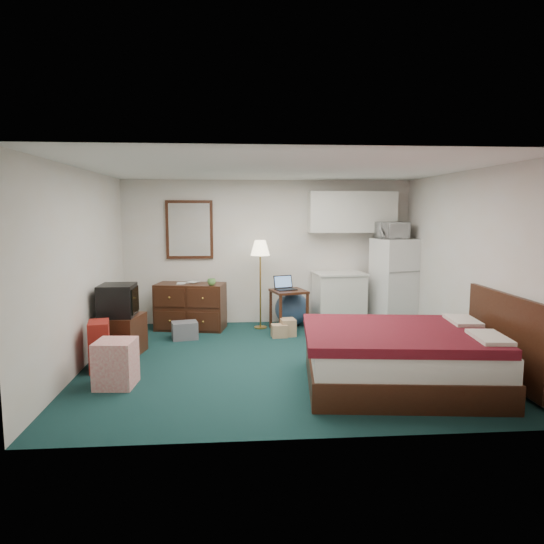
{
  "coord_description": "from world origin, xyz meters",
  "views": [
    {
      "loc": [
        -0.58,
        -6.21,
        1.97
      ],
      "look_at": [
        -0.09,
        0.11,
        1.17
      ],
      "focal_mm": 32.0,
      "sensor_mm": 36.0,
      "label": 1
    }
  ],
  "objects": [
    {
      "name": "floor",
      "position": [
        0.0,
        0.0,
        0.0
      ],
      "size": [
        5.0,
        4.5,
        0.01
      ],
      "primitive_type": "cube",
      "color": "#09292B",
      "rests_on": "ground"
    },
    {
      "name": "ceiling",
      "position": [
        0.0,
        0.0,
        2.5
      ],
      "size": [
        5.0,
        4.5,
        0.01
      ],
      "primitive_type": "cube",
      "color": "beige",
      "rests_on": "walls"
    },
    {
      "name": "walls",
      "position": [
        0.0,
        0.0,
        1.25
      ],
      "size": [
        5.01,
        4.51,
        2.5
      ],
      "color": "beige",
      "rests_on": "floor"
    },
    {
      "name": "mirror",
      "position": [
        -1.35,
        2.22,
        1.65
      ],
      "size": [
        0.8,
        0.06,
        1.0
      ],
      "primitive_type": null,
      "color": "white",
      "rests_on": "walls"
    },
    {
      "name": "upper_cabinets",
      "position": [
        1.45,
        2.08,
        1.95
      ],
      "size": [
        1.5,
        0.35,
        0.7
      ],
      "primitive_type": null,
      "color": "silver",
      "rests_on": "walls"
    },
    {
      "name": "headboard",
      "position": [
        2.46,
        -1.08,
        0.55
      ],
      "size": [
        0.06,
        1.56,
        1.0
      ],
      "primitive_type": null,
      "color": "black",
      "rests_on": "walls"
    },
    {
      "name": "dresser",
      "position": [
        -1.32,
        1.83,
        0.38
      ],
      "size": [
        1.2,
        0.72,
        0.77
      ],
      "primitive_type": null,
      "rotation": [
        0.0,
        0.0,
        -0.19
      ],
      "color": "black",
      "rests_on": "floor"
    },
    {
      "name": "floor_lamp",
      "position": [
        -0.16,
        1.81,
        0.74
      ],
      "size": [
        0.38,
        0.38,
        1.49
      ],
      "primitive_type": null,
      "rotation": [
        0.0,
        0.0,
        -0.19
      ],
      "color": "#BE8E38",
      "rests_on": "floor"
    },
    {
      "name": "desk",
      "position": [
        0.31,
        1.65,
        0.33
      ],
      "size": [
        0.65,
        0.65,
        0.67
      ],
      "primitive_type": null,
      "rotation": [
        0.0,
        0.0,
        0.27
      ],
      "color": "black",
      "rests_on": "floor"
    },
    {
      "name": "exercise_ball",
      "position": [
        0.4,
        1.96,
        0.29
      ],
      "size": [
        0.73,
        0.73,
        0.59
      ],
      "primitive_type": "sphere",
      "rotation": [
        0.0,
        0.0,
        0.29
      ],
      "color": "#334E77",
      "rests_on": "floor"
    },
    {
      "name": "kitchen_counter",
      "position": [
        1.21,
        1.91,
        0.45
      ],
      "size": [
        0.86,
        0.69,
        0.89
      ],
      "primitive_type": null,
      "rotation": [
        0.0,
        0.0,
        0.09
      ],
      "color": "silver",
      "rests_on": "floor"
    },
    {
      "name": "fridge",
      "position": [
        2.13,
        1.8,
        0.75
      ],
      "size": [
        0.76,
        0.76,
        1.5
      ],
      "primitive_type": null,
      "rotation": [
        0.0,
        0.0,
        0.27
      ],
      "color": "silver",
      "rests_on": "floor"
    },
    {
      "name": "bed",
      "position": [
        1.26,
        -1.08,
        0.33
      ],
      "size": [
        2.2,
        1.81,
        0.65
      ],
      "primitive_type": null,
      "rotation": [
        0.0,
        0.0,
        -0.11
      ],
      "color": "#4B050E",
      "rests_on": "floor"
    },
    {
      "name": "tv_stand",
      "position": [
        -2.16,
        0.44,
        0.27
      ],
      "size": [
        0.66,
        0.69,
        0.55
      ],
      "primitive_type": null,
      "rotation": [
        0.0,
        0.0,
        -0.2
      ],
      "color": "black",
      "rests_on": "floor"
    },
    {
      "name": "suitcase",
      "position": [
        -2.26,
        -0.23,
        0.31
      ],
      "size": [
        0.31,
        0.42,
        0.62
      ],
      "primitive_type": null,
      "rotation": [
        0.0,
        0.0,
        0.21
      ],
      "color": "maroon",
      "rests_on": "floor"
    },
    {
      "name": "retail_box",
      "position": [
        -1.93,
        -0.8,
        0.26
      ],
      "size": [
        0.46,
        0.46,
        0.53
      ],
      "primitive_type": null,
      "rotation": [
        0.0,
        0.0,
        -0.08
      ],
      "color": "beige",
      "rests_on": "floor"
    },
    {
      "name": "file_bin",
      "position": [
        -1.36,
        1.19,
        0.13
      ],
      "size": [
        0.44,
        0.36,
        0.27
      ],
      "primitive_type": null,
      "rotation": [
        0.0,
        0.0,
        0.22
      ],
      "color": "slate",
      "rests_on": "floor"
    },
    {
      "name": "cardboard_box_a",
      "position": [
        0.11,
        1.18,
        0.1
      ],
      "size": [
        0.26,
        0.22,
        0.2
      ],
      "primitive_type": null,
      "rotation": [
        0.0,
        0.0,
        0.1
      ],
      "color": "tan",
      "rests_on": "floor"
    },
    {
      "name": "cardboard_box_b",
      "position": [
        0.25,
        1.28,
        0.13
      ],
      "size": [
        0.26,
        0.29,
        0.27
      ],
      "primitive_type": null,
      "rotation": [
        0.0,
        0.0,
        0.12
      ],
      "color": "tan",
      "rests_on": "floor"
    },
    {
      "name": "laptop",
      "position": [
        0.26,
        1.66,
        0.78
      ],
      "size": [
        0.39,
        0.35,
        0.22
      ],
      "primitive_type": null,
      "rotation": [
        0.0,
        0.0,
        0.32
      ],
      "color": "black",
      "rests_on": "desk"
    },
    {
      "name": "crt_tv",
      "position": [
        -2.17,
        0.4,
        0.77
      ],
      "size": [
        0.47,
        0.51,
        0.43
      ],
      "primitive_type": null,
      "rotation": [
        0.0,
        0.0,
        -0.01
      ],
      "color": "black",
      "rests_on": "tv_stand"
    },
    {
      "name": "microwave",
      "position": [
        2.06,
        1.78,
        1.68
      ],
      "size": [
        0.53,
        0.33,
        0.35
      ],
      "primitive_type": "imported",
      "rotation": [
        0.0,
        0.0,
        0.09
      ],
      "color": "silver",
      "rests_on": "fridge"
    },
    {
      "name": "book_a",
      "position": [
        -1.54,
        1.82,
        0.87
      ],
      "size": [
        0.14,
        0.02,
        0.2
      ],
      "primitive_type": "imported",
      "rotation": [
        0.0,
        0.0,
        0.03
      ],
      "color": "tan",
      "rests_on": "dresser"
    },
    {
      "name": "book_b",
      "position": [
        -1.36,
        1.96,
        0.88
      ],
      "size": [
        0.16,
        0.09,
        0.22
      ],
      "primitive_type": "imported",
      "rotation": [
        0.0,
        0.0,
        -0.44
      ],
      "color": "tan",
      "rests_on": "dresser"
    },
    {
      "name": "mug",
      "position": [
        -0.96,
        1.61,
        0.84
      ],
      "size": [
        0.17,
        0.16,
        0.14
      ],
      "primitive_type": "imported",
      "rotation": [
        0.0,
        0.0,
        -0.44
      ],
      "color": "#5C9A48",
      "rests_on": "dresser"
    }
  ]
}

